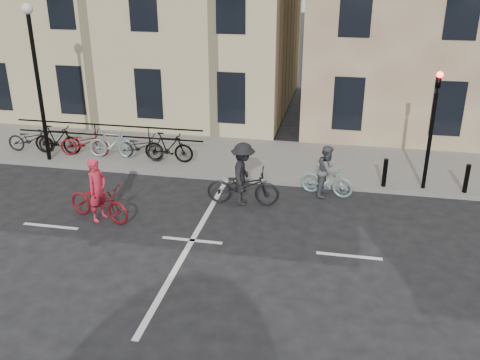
% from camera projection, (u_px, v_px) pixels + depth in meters
% --- Properties ---
extents(ground, '(120.00, 120.00, 0.00)m').
position_uv_depth(ground, '(192.00, 240.00, 13.84)').
color(ground, black).
rests_on(ground, ground).
extents(sidewalk, '(46.00, 4.00, 0.15)m').
position_uv_depth(sidewalk, '(133.00, 151.00, 19.95)').
color(sidewalk, slate).
rests_on(sidewalk, ground).
extents(traffic_light, '(0.18, 0.30, 3.90)m').
position_uv_depth(traffic_light, '(433.00, 116.00, 15.69)').
color(traffic_light, black).
rests_on(traffic_light, sidewalk).
extents(lamp_post, '(0.36, 0.36, 5.28)m').
position_uv_depth(lamp_post, '(35.00, 64.00, 17.62)').
color(lamp_post, black).
rests_on(lamp_post, sidewalk).
extents(bollard_east, '(0.14, 0.14, 0.90)m').
position_uv_depth(bollard_east, '(385.00, 173.00, 16.54)').
color(bollard_east, black).
rests_on(bollard_east, sidewalk).
extents(bollard_west, '(0.14, 0.14, 0.90)m').
position_uv_depth(bollard_west, '(467.00, 178.00, 16.11)').
color(bollard_west, black).
rests_on(bollard_west, sidewalk).
extents(parked_bikes, '(7.25, 1.23, 1.05)m').
position_uv_depth(parked_bikes, '(98.00, 143.00, 19.02)').
color(parked_bikes, black).
rests_on(parked_bikes, sidewalk).
extents(cyclist_pink, '(2.11, 1.21, 1.78)m').
position_uv_depth(cyclist_pink, '(98.00, 199.00, 14.73)').
color(cyclist_pink, maroon).
rests_on(cyclist_pink, ground).
extents(cyclist_grey, '(1.71, 0.90, 1.59)m').
position_uv_depth(cyclist_grey, '(327.00, 176.00, 16.21)').
color(cyclist_grey, '#89B0B3').
rests_on(cyclist_grey, ground).
extents(cyclist_dark, '(2.17, 1.27, 1.90)m').
position_uv_depth(cyclist_dark, '(243.00, 181.00, 15.59)').
color(cyclist_dark, black).
rests_on(cyclist_dark, ground).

